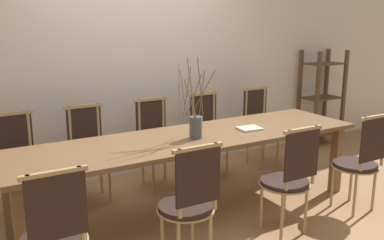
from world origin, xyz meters
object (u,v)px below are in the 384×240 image
vase_centerpiece (196,124)px  shelving_rack (321,98)px  chair_near_center (289,177)px  chair_far_center (157,140)px  dining_table (192,145)px  book_stack (250,128)px

vase_centerpiece → shelving_rack: vase_centerpiece is taller
chair_near_center → chair_far_center: (-0.48, 1.51, 0.00)m
vase_centerpiece → shelving_rack: size_ratio=0.54×
dining_table → chair_near_center: (0.49, -0.75, -0.15)m
chair_far_center → book_stack: 1.04m
dining_table → vase_centerpiece: (-0.00, -0.07, 0.21)m
dining_table → chair_near_center: chair_near_center is taller
dining_table → shelving_rack: (2.71, 1.02, 0.01)m
chair_far_center → vase_centerpiece: (-0.00, -0.82, 0.36)m
chair_near_center → dining_table: bearing=122.8°
chair_far_center → shelving_rack: size_ratio=0.71×
dining_table → chair_far_center: size_ratio=3.47×
chair_near_center → chair_far_center: 1.58m
chair_near_center → shelving_rack: size_ratio=0.71×
dining_table → chair_far_center: (0.00, 0.75, -0.15)m
book_stack → vase_centerpiece: bearing=-180.0°
dining_table → chair_far_center: bearing=89.8°
vase_centerpiece → book_stack: (0.60, 0.00, -0.12)m
dining_table → shelving_rack: 2.90m
chair_far_center → vase_centerpiece: size_ratio=1.31×
chair_far_center → shelving_rack: shelving_rack is taller
chair_near_center → vase_centerpiece: bearing=125.3°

